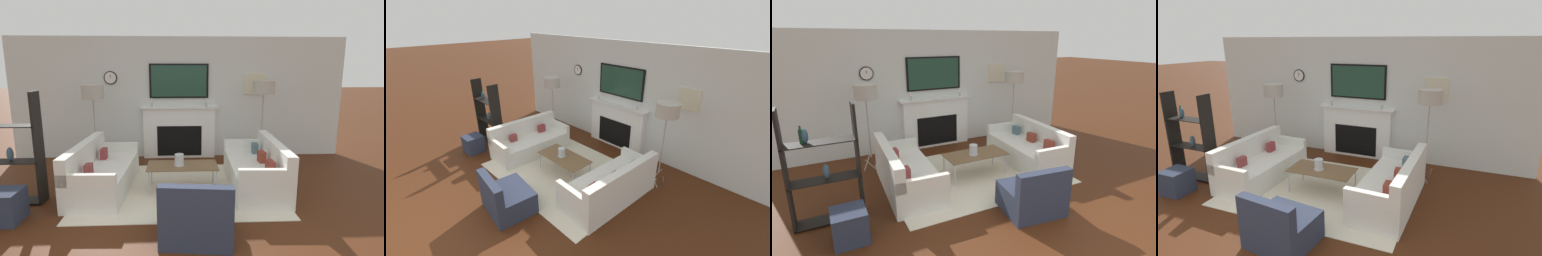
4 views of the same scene
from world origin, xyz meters
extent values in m
cube|color=silver|center=(0.00, 5.08, 1.35)|extent=(7.48, 0.07, 2.70)
cube|color=white|center=(0.00, 4.97, 0.57)|extent=(1.61, 0.16, 1.14)
cube|color=black|center=(0.00, 4.88, 0.40)|extent=(1.00, 0.01, 0.68)
cube|color=white|center=(0.00, 4.95, 1.16)|extent=(1.73, 0.22, 0.04)
cylinder|color=#B2AD9E|center=(-0.60, 4.92, 1.23)|extent=(0.04, 0.04, 0.10)
cylinder|color=white|center=(-0.60, 4.92, 1.32)|extent=(0.03, 0.03, 0.09)
cylinder|color=#B2AD9E|center=(0.60, 4.92, 1.23)|extent=(0.04, 0.04, 0.10)
cylinder|color=white|center=(0.60, 4.92, 1.32)|extent=(0.03, 0.03, 0.09)
cube|color=black|center=(0.00, 5.04, 1.74)|extent=(1.32, 0.04, 0.76)
cube|color=#1E4233|center=(0.00, 5.02, 1.74)|extent=(1.22, 0.01, 0.69)
cylinder|color=black|center=(-1.51, 5.03, 1.81)|extent=(0.29, 0.02, 0.29)
cylinder|color=silver|center=(-1.51, 5.02, 1.81)|extent=(0.25, 0.00, 0.25)
cube|color=black|center=(-1.51, 5.02, 1.84)|extent=(0.01, 0.00, 0.06)
cube|color=beige|center=(1.72, 5.04, 1.67)|extent=(0.46, 0.02, 0.46)
cube|color=beige|center=(0.00, 3.13, 0.01)|extent=(3.23, 2.42, 0.01)
cube|color=silver|center=(-1.26, 3.13, 0.21)|extent=(0.89, 1.90, 0.41)
cube|color=silver|center=(-1.59, 3.14, 0.61)|extent=(0.23, 1.88, 0.39)
cube|color=silver|center=(-1.23, 4.01, 0.50)|extent=(0.82, 0.13, 0.18)
cube|color=silver|center=(-1.30, 2.24, 0.50)|extent=(0.82, 0.13, 0.18)
cube|color=maroon|center=(-1.37, 3.55, 0.51)|extent=(0.10, 0.19, 0.19)
cube|color=brown|center=(-1.40, 2.71, 0.50)|extent=(0.10, 0.17, 0.17)
cube|color=silver|center=(1.26, 3.13, 0.22)|extent=(0.91, 1.92, 0.45)
cube|color=silver|center=(1.60, 3.11, 0.63)|extent=(0.24, 1.89, 0.36)
cube|color=silver|center=(1.22, 2.24, 0.54)|extent=(0.83, 0.14, 0.18)
cube|color=silver|center=(1.30, 4.02, 0.54)|extent=(0.83, 0.14, 0.18)
cube|color=maroon|center=(1.36, 2.56, 0.55)|extent=(0.11, 0.20, 0.20)
cube|color=maroon|center=(1.39, 3.12, 0.54)|extent=(0.11, 0.19, 0.19)
cube|color=#4B6471|center=(1.41, 3.68, 0.54)|extent=(0.11, 0.19, 0.18)
cube|color=#293045|center=(0.19, 1.62, 0.20)|extent=(0.92, 0.82, 0.41)
cube|color=#293045|center=(0.16, 1.32, 0.59)|extent=(0.85, 0.23, 0.36)
cube|color=brown|center=(0.04, 3.08, 0.42)|extent=(1.17, 0.58, 0.02)
cylinder|color=#B7B7BC|center=(-0.51, 2.84, 0.21)|extent=(0.02, 0.02, 0.41)
cylinder|color=#B7B7BC|center=(0.58, 2.84, 0.21)|extent=(0.02, 0.02, 0.41)
cylinder|color=#B7B7BC|center=(-0.51, 3.33, 0.21)|extent=(0.02, 0.02, 0.41)
cylinder|color=#B7B7BC|center=(0.58, 3.33, 0.21)|extent=(0.02, 0.02, 0.41)
cylinder|color=silver|center=(-0.01, 3.07, 0.52)|extent=(0.15, 0.15, 0.19)
cylinder|color=silver|center=(-0.01, 3.07, 0.48)|extent=(0.08, 0.08, 0.11)
cylinder|color=silver|center=(-0.01, 3.07, 0.43)|extent=(0.17, 0.17, 0.01)
cylinder|color=#9E998E|center=(-1.58, 4.25, 0.13)|extent=(0.09, 0.23, 0.27)
cylinder|color=#9E998E|center=(-1.77, 4.30, 0.13)|extent=(0.17, 0.19, 0.27)
cylinder|color=#9E998E|center=(-1.71, 4.11, 0.13)|extent=(0.23, 0.07, 0.27)
cylinder|color=#9E998E|center=(-1.69, 4.22, 0.84)|extent=(0.02, 0.02, 1.17)
cylinder|color=#B2ADA3|center=(-1.69, 4.22, 1.57)|extent=(0.42, 0.42, 0.27)
cylinder|color=#9E998E|center=(1.79, 4.25, 0.14)|extent=(0.09, 0.23, 0.29)
cylinder|color=#9E998E|center=(1.61, 4.30, 0.14)|extent=(0.17, 0.19, 0.29)
cylinder|color=#9E998E|center=(1.66, 4.11, 0.14)|extent=(0.23, 0.07, 0.29)
cylinder|color=#9E998E|center=(1.69, 4.22, 0.90)|extent=(0.02, 0.02, 1.24)
cylinder|color=#B2ADA3|center=(1.69, 4.22, 1.65)|extent=(0.44, 0.44, 0.26)
cube|color=black|center=(-3.00, 2.69, 0.85)|extent=(0.04, 0.28, 1.69)
cube|color=black|center=(-2.10, 2.69, 0.85)|extent=(0.04, 0.28, 1.69)
cube|color=black|center=(-2.55, 2.69, 0.03)|extent=(0.94, 0.28, 0.02)
cube|color=black|center=(-2.55, 2.69, 0.65)|extent=(0.94, 0.28, 0.01)
cube|color=black|center=(-2.55, 2.69, 1.19)|extent=(0.94, 0.28, 0.02)
cylinder|color=#194223|center=(-2.76, 2.73, 1.30)|extent=(0.05, 0.05, 0.19)
cylinder|color=#194223|center=(-2.76, 2.73, 1.42)|extent=(0.02, 0.02, 0.05)
ellipsoid|color=#375466|center=(-2.52, 2.69, 0.77)|extent=(0.10, 0.10, 0.21)
ellipsoid|color=#2F566F|center=(-2.72, 2.71, 1.30)|extent=(0.09, 0.09, 0.20)
cube|color=#293045|center=(-2.34, 2.10, 0.22)|extent=(0.43, 0.43, 0.43)
camera|label=1|loc=(-0.03, -1.71, 2.02)|focal=28.00mm
camera|label=2|loc=(3.70, -0.09, 3.26)|focal=24.00mm
camera|label=3|loc=(-2.53, -1.52, 2.52)|focal=28.00mm
camera|label=4|loc=(2.28, -1.28, 2.62)|focal=28.00mm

